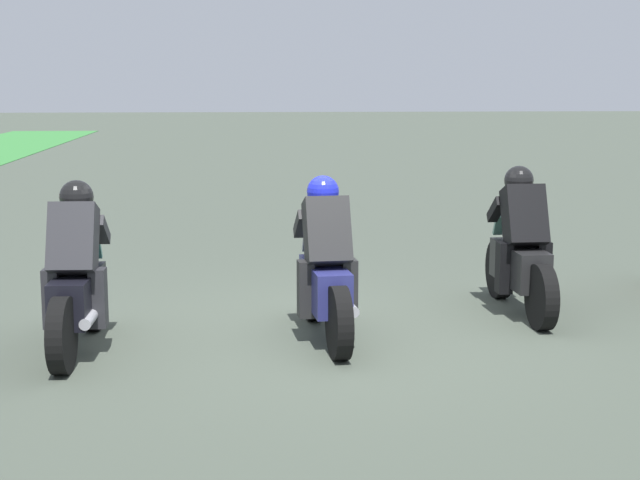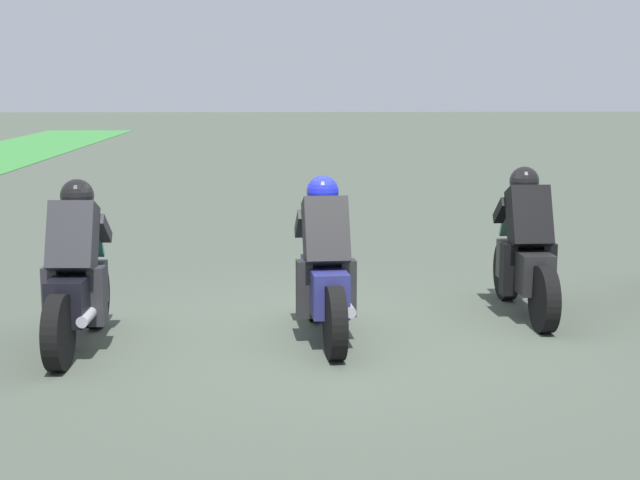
# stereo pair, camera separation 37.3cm
# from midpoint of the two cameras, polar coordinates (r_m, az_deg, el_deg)

# --- Properties ---
(ground_plane) EXTENTS (120.00, 120.00, 0.00)m
(ground_plane) POSITION_cam_midpoint_polar(r_m,az_deg,el_deg) (9.23, 1.39, -5.60)
(ground_plane) COLOR #434C41
(rider_lane_b) EXTENTS (2.04, 0.55, 1.51)m
(rider_lane_b) POSITION_cam_midpoint_polar(r_m,az_deg,el_deg) (10.15, 12.94, -0.85)
(rider_lane_b) COLOR black
(rider_lane_b) RESTS_ON ground_plane
(rider_lane_c) EXTENTS (2.04, 0.56, 1.51)m
(rider_lane_c) POSITION_cam_midpoint_polar(r_m,az_deg,el_deg) (8.99, 1.46, -1.92)
(rider_lane_c) COLOR black
(rider_lane_c) RESTS_ON ground_plane
(rider_lane_d) EXTENTS (2.04, 0.54, 1.51)m
(rider_lane_d) POSITION_cam_midpoint_polar(r_m,az_deg,el_deg) (8.91, -12.84, -2.27)
(rider_lane_d) COLOR black
(rider_lane_d) RESTS_ON ground_plane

